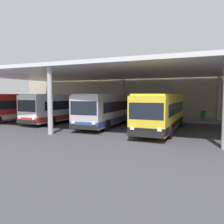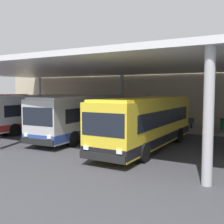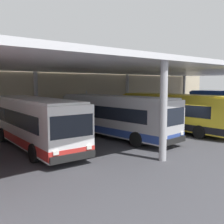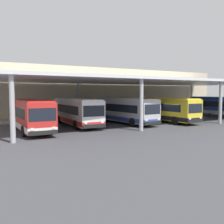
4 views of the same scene
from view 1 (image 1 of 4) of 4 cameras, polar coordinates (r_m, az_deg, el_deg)
name	(u,v)px [view 1 (image 1 of 4)]	position (r m, az deg, el deg)	size (l,w,h in m)	color
ground_plane	(135,135)	(18.04, 5.80, -5.61)	(200.00, 200.00, 0.00)	#3D3D42
platform_kerb	(164,119)	(29.34, 12.82, -1.64)	(42.00, 4.50, 0.18)	gray
station_building_facade	(169,88)	(32.39, 14.02, 5.82)	(48.00, 1.60, 8.00)	#C1B293
canopy_shelter	(153,72)	(23.17, 10.12, 9.75)	(40.00, 17.00, 5.55)	silver
bus_nearest_bay	(13,107)	(29.26, -23.32, 1.16)	(2.90, 10.59, 3.17)	red
bus_second_bay	(62,107)	(26.70, -12.32, 1.15)	(3.11, 10.65, 3.17)	white
bus_middle_bay	(107,109)	(22.84, -1.19, 0.71)	(3.17, 10.66, 3.17)	#B7B7BC
bus_far_bay	(162,112)	(19.93, 12.24, 0.07)	(2.77, 10.54, 3.17)	yellow
bench_waiting	(174,114)	(29.15, 15.28, -0.60)	(1.80, 0.45, 0.92)	#4C515B
trash_bin	(204,115)	(29.17, 21.87, -0.73)	(0.52, 0.52, 0.98)	#236638
banner_sign	(148,104)	(28.83, 8.90, 2.08)	(0.70, 0.12, 3.20)	#B2B2B7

